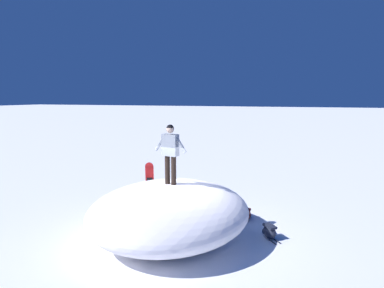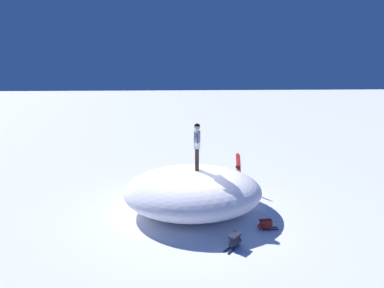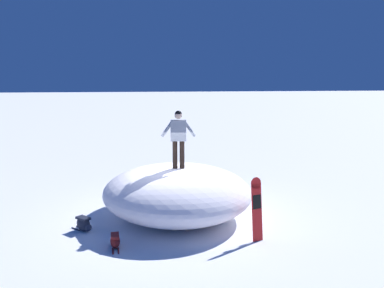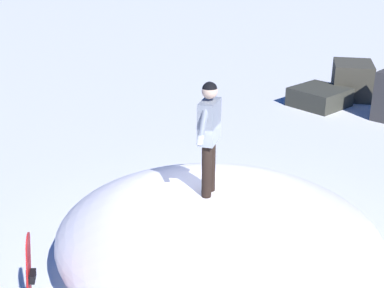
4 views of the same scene
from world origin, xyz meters
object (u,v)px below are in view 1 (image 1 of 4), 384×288
snowboarder_standing (170,149)px  snowboard_primary_upright (150,184)px  backpack_near (247,215)px  backpack_far (269,231)px

snowboarder_standing → snowboard_primary_upright: 3.07m
snowboard_primary_upright → backpack_near: (-3.46, 0.14, -0.66)m
snowboard_primary_upright → backpack_far: snowboard_primary_upright is taller
snowboard_primary_upright → backpack_near: 3.53m
snowboarder_standing → backpack_far: snowboarder_standing is taller
snowboarder_standing → backpack_far: size_ratio=2.58×
backpack_near → backpack_far: backpack_far is taller
backpack_far → snowboarder_standing: bearing=14.2°
backpack_far → snowboard_primary_upright: bearing=-17.5°
backpack_far → backpack_near: bearing=-55.6°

